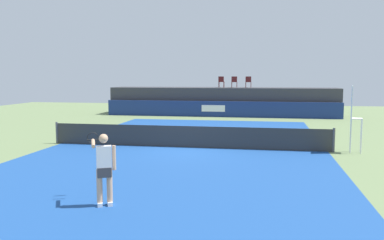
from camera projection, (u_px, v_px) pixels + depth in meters
name	position (u px, v px, depth m)	size (l,w,h in m)	color
ground_plane	(198.00, 137.00, 20.94)	(48.00, 48.00, 0.00)	#6B7F51
court_inner	(187.00, 147.00, 18.00)	(12.00, 22.00, 0.00)	#1C478C
sponsor_wall	(220.00, 109.00, 31.14)	(18.00, 0.22, 1.20)	navy
spectator_platform	(223.00, 101.00, 32.85)	(18.00, 2.80, 2.20)	#38383D
spectator_chair_far_left	(221.00, 81.00, 32.78)	(0.46, 0.46, 0.89)	#561919
spectator_chair_left	(234.00, 81.00, 32.24)	(0.46, 0.46, 0.89)	#561919
spectator_chair_center	(248.00, 81.00, 32.00)	(0.44, 0.44, 0.89)	#561919
umpire_chair	(354.00, 114.00, 16.62)	(0.50, 0.50, 2.76)	white
tennis_net	(187.00, 137.00, 17.95)	(12.40, 0.02, 0.95)	#2D2D2D
net_post_near	(57.00, 133.00, 19.04)	(0.10, 0.10, 1.00)	#4C4C51
net_post_far	(334.00, 140.00, 16.86)	(0.10, 0.10, 1.00)	#4C4C51
tennis_player	(104.00, 167.00, 9.86)	(1.03, 1.06, 1.77)	white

